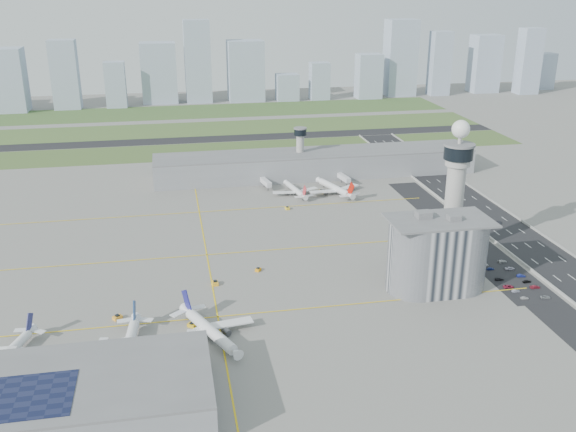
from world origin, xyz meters
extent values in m
plane|color=gray|center=(0.00, 0.00, 0.00)|extent=(1000.00, 1000.00, 0.00)
cube|color=#435C2B|center=(-20.00, 225.00, 0.04)|extent=(480.00, 50.00, 0.08)
cube|color=#3F5C2B|center=(-20.00, 300.00, 0.04)|extent=(480.00, 60.00, 0.08)
cube|color=#405F2D|center=(-20.00, 380.00, 0.04)|extent=(480.00, 70.00, 0.08)
cube|color=black|center=(-20.00, 262.00, 0.06)|extent=(480.00, 22.00, 0.10)
cube|color=black|center=(115.00, 0.00, 0.05)|extent=(28.00, 500.00, 0.10)
cube|color=#9E9E99|center=(101.00, 0.00, 0.60)|extent=(0.60, 500.00, 1.20)
cube|color=#9E9E99|center=(129.00, 0.00, 0.60)|extent=(0.60, 500.00, 1.20)
cube|color=black|center=(90.00, -10.00, 0.04)|extent=(18.00, 260.00, 0.08)
cube|color=black|center=(88.00, -22.00, 0.05)|extent=(20.00, 44.00, 0.10)
cube|color=yellow|center=(-40.00, -30.00, 0.01)|extent=(260.00, 0.60, 0.01)
cube|color=yellow|center=(-40.00, 30.00, 0.01)|extent=(260.00, 0.60, 0.01)
cube|color=yellow|center=(-40.00, 90.00, 0.01)|extent=(260.00, 0.60, 0.01)
cube|color=yellow|center=(-40.00, 30.00, 0.01)|extent=(0.60, 260.00, 0.01)
cylinder|color=#ADAAA5|center=(72.00, 8.00, 24.00)|extent=(8.40, 8.40, 48.00)
cylinder|color=#ADAAA5|center=(72.00, 8.00, 46.00)|extent=(11.00, 11.00, 4.00)
cylinder|color=black|center=(72.00, 8.00, 50.00)|extent=(13.00, 13.00, 6.00)
cylinder|color=slate|center=(72.00, 8.00, 53.50)|extent=(14.00, 14.00, 1.00)
cylinder|color=#ADAAA5|center=(72.00, 8.00, 56.00)|extent=(1.60, 1.60, 5.00)
sphere|color=white|center=(72.00, 8.00, 60.50)|extent=(8.00, 8.00, 8.00)
cylinder|color=#ADAAA5|center=(30.00, 150.00, 14.00)|extent=(5.00, 5.00, 28.00)
cylinder|color=black|center=(30.00, 150.00, 29.00)|extent=(8.00, 8.00, 4.00)
cylinder|color=slate|center=(30.00, 150.00, 31.50)|extent=(8.60, 8.60, 0.80)
cube|color=#B2B2B7|center=(52.00, -22.00, 15.00)|extent=(18.00, 24.00, 30.00)
cylinder|color=#B2B2B7|center=(43.00, -22.00, 15.00)|extent=(24.00, 24.00, 30.00)
cylinder|color=#B2B2B7|center=(61.00, -22.00, 15.00)|extent=(24.00, 24.00, 30.00)
cube|color=slate|center=(52.00, -22.00, 30.40)|extent=(42.00, 24.00, 0.80)
cube|color=slate|center=(46.00, -19.00, 32.00)|extent=(6.00, 5.00, 3.00)
cube|color=slate|center=(57.00, -24.00, 31.70)|extent=(5.00, 4.00, 2.40)
cube|color=gray|center=(40.00, 148.00, 7.50)|extent=(210.00, 32.00, 15.00)
cube|color=slate|center=(40.00, 148.00, 15.40)|extent=(210.00, 32.00, 0.80)
cube|color=gray|center=(-88.00, -82.00, 6.00)|extent=(84.00, 42.00, 12.00)
cube|color=slate|center=(-88.00, -82.00, 12.40)|extent=(84.00, 42.00, 0.80)
cube|color=black|center=(-105.00, -88.00, 12.90)|extent=(40.00, 22.00, 0.20)
imported|color=#BEBEBE|center=(83.91, -38.81, 0.56)|extent=(3.45, 1.77, 1.13)
imported|color=gray|center=(83.61, -32.55, 0.57)|extent=(3.44, 1.22, 1.13)
imported|color=maroon|center=(82.63, -28.25, 0.62)|extent=(4.54, 2.21, 1.25)
imported|color=black|center=(82.42, -20.88, 0.57)|extent=(3.96, 1.67, 1.14)
imported|color=navy|center=(83.60, -10.40, 0.59)|extent=(3.54, 1.58, 1.18)
imported|color=silver|center=(82.92, -5.86, 0.57)|extent=(3.60, 1.73, 1.14)
imported|color=gray|center=(92.67, -39.84, 0.56)|extent=(4.26, 2.50, 1.11)
imported|color=#9E2438|center=(93.46, -30.67, 0.65)|extent=(4.49, 1.88, 1.29)
imported|color=black|center=(92.83, -25.20, 0.64)|extent=(3.85, 1.82, 1.27)
imported|color=navy|center=(93.25, -19.66, 0.63)|extent=(3.99, 1.83, 1.27)
imported|color=silver|center=(92.25, -11.84, 0.62)|extent=(4.52, 2.12, 1.25)
imported|color=#ACACAD|center=(92.65, -4.17, 0.64)|extent=(4.52, 2.07, 1.28)
imported|color=black|center=(115.81, 42.36, 0.62)|extent=(1.65, 3.87, 1.24)
imported|color=navy|center=(122.90, 121.83, 0.64)|extent=(2.57, 4.81, 1.28)
imported|color=#9A9BA7|center=(108.37, 179.67, 0.61)|extent=(1.84, 3.72, 1.22)
cube|color=#9EADC1|center=(-204.47, 415.19, 30.18)|extent=(35.81, 28.65, 60.36)
cube|color=#9EADC1|center=(-150.11, 419.66, 33.44)|extent=(25.49, 20.39, 66.89)
cube|color=#9EADC1|center=(-102.68, 417.90, 22.60)|extent=(20.04, 16.03, 45.20)
cube|color=#9EADC1|center=(-59.44, 436.89, 30.61)|extent=(35.76, 28.61, 61.22)
cube|color=#9EADC1|center=(-19.42, 431.56, 41.69)|extent=(26.33, 21.06, 83.39)
cube|color=#9EADC1|center=(30.27, 432.32, 31.06)|extent=(36.96, 29.57, 62.11)
cube|color=#9EADC1|center=(73.27, 423.68, 13.87)|extent=(23.01, 18.41, 27.75)
cube|color=#9EADC1|center=(108.28, 423.34, 19.48)|extent=(20.22, 16.18, 38.97)
cube|color=#9EADC1|center=(162.17, 421.29, 23.44)|extent=(26.14, 20.92, 46.89)
cube|color=#9EADC1|center=(201.27, 433.27, 40.60)|extent=(32.26, 25.81, 81.20)
cube|color=#9EADC1|center=(244.74, 426.38, 34.37)|extent=(21.59, 17.28, 68.75)
cube|color=#9EADC1|center=(302.83, 435.54, 31.70)|extent=(30.25, 24.20, 63.40)
cube|color=#9EADC1|center=(345.49, 415.96, 35.78)|extent=(23.04, 18.43, 71.56)
cube|color=#9EADC1|center=(382.05, 443.29, 20.53)|extent=(22.64, 18.11, 41.06)
camera|label=1|loc=(-54.18, -249.24, 122.58)|focal=40.00mm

